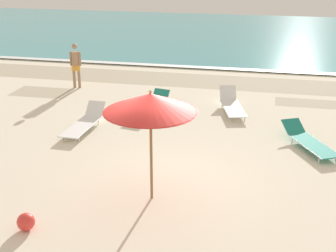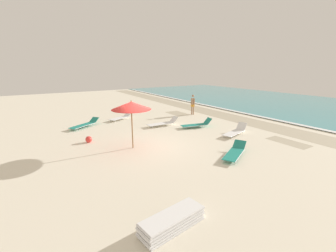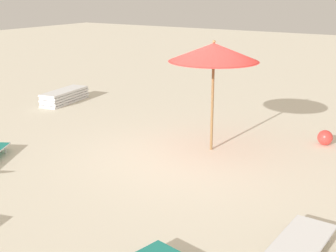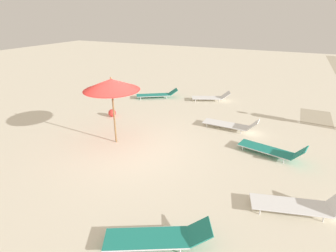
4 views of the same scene
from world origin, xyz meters
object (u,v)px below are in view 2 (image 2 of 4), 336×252
Objects in this scene: beach_umbrella at (131,106)px; sun_lounger_near_water_left at (163,123)px; lounger_stack at (172,221)px; sun_lounger_beside_umbrella at (121,117)px; sun_lounger_mid_beach_solo at (197,124)px; sun_lounger_under_umbrella at (235,152)px; beachgoer_wading_adult at (193,103)px; sun_lounger_mid_beach_pair_a at (235,131)px; sun_lounger_near_water_right at (85,124)px; beach_ball at (89,139)px.

beach_umbrella is 1.09× the size of sun_lounger_near_water_left.
sun_lounger_beside_umbrella is (-12.63, 3.36, 0.00)m from lounger_stack.
sun_lounger_mid_beach_solo is (-1.44, 5.46, -2.02)m from beach_umbrella.
sun_lounger_near_water_left reaches higher than sun_lounger_under_umbrella.
beachgoer_wading_adult is (-5.06, 7.93, -1.24)m from beach_umbrella.
sun_lounger_mid_beach_pair_a is at bearing 103.75° from sun_lounger_under_umbrella.
sun_lounger_mid_beach_solo reaches higher than sun_lounger_near_water_right.
sun_lounger_beside_umbrella is at bearing -110.09° from beachgoer_wading_adult.
sun_lounger_under_umbrella is 9.70m from beachgoer_wading_adult.
beachgoer_wading_adult is at bearing 150.72° from sun_lounger_mid_beach_pair_a.
sun_lounger_mid_beach_pair_a is at bearing 78.96° from beach_umbrella.
beach_umbrella is 5.53m from sun_lounger_under_umbrella.
sun_lounger_mid_beach_pair_a reaches higher than sun_lounger_near_water_left.
beach_ball is at bearing -80.23° from beachgoer_wading_adult.
sun_lounger_beside_umbrella is 0.93× the size of sun_lounger_near_water_left.
beach_umbrella is 9.48m from beachgoer_wading_adult.
lounger_stack reaches higher than beach_ball.
sun_lounger_near_water_left reaches higher than sun_lounger_near_water_right.
lounger_stack is 0.86× the size of sun_lounger_mid_beach_solo.
lounger_stack is at bearing -14.28° from beach_umbrella.
sun_lounger_near_water_left is 5.07m from sun_lounger_mid_beach_pair_a.
beach_umbrella is 1.09× the size of sun_lounger_near_water_right.
sun_lounger_under_umbrella is at bearing -63.79° from sun_lounger_mid_beach_pair_a.
sun_lounger_under_umbrella is at bearing -13.00° from sun_lounger_beside_umbrella.
sun_lounger_mid_beach_pair_a is (-2.37, 2.69, 0.01)m from sun_lounger_under_umbrella.
sun_lounger_under_umbrella is 0.99× the size of sun_lounger_near_water_left.
sun_lounger_mid_beach_solo is at bearing 84.57° from beach_ball.
beach_umbrella reaches higher than sun_lounger_near_water_left.
sun_lounger_mid_beach_solo is (-5.05, 1.81, 0.01)m from sun_lounger_under_umbrella.
sun_lounger_mid_beach_pair_a reaches higher than beach_ball.
sun_lounger_near_water_right is 9.17m from beachgoer_wading_adult.
beach_umbrella is at bearing 158.02° from lounger_stack.
sun_lounger_mid_beach_solo is at bearing 12.63° from sun_lounger_beside_umbrella.
lounger_stack is at bearing -38.36° from sun_lounger_beside_umbrella.
sun_lounger_near_water_left is 1.00× the size of sun_lounger_near_water_right.
beachgoer_wading_adult is 4.91× the size of beach_ball.
beach_umbrella is 1.29× the size of lounger_stack.
sun_lounger_beside_umbrella is at bearing 72.18° from sun_lounger_near_water_right.
sun_lounger_mid_beach_solo is at bearing 132.67° from sun_lounger_under_umbrella.
sun_lounger_mid_beach_solo is (4.23, 6.65, 0.01)m from sun_lounger_near_water_right.
sun_lounger_mid_beach_pair_a reaches higher than sun_lounger_under_umbrella.
sun_lounger_mid_beach_pair_a is at bearing 34.07° from sun_lounger_near_water_left.
beach_umbrella is at bearing 39.43° from beach_ball.
sun_lounger_near_water_left reaches higher than sun_lounger_beside_umbrella.
sun_lounger_near_water_right reaches higher than lounger_stack.
sun_lounger_near_water_left is at bearing 99.80° from beach_ball.
beachgoer_wading_adult reaches higher than sun_lounger_near_water_right.
lounger_stack is 10.35m from sun_lounger_mid_beach_solo.
beach_umbrella is 7.02m from sun_lounger_beside_umbrella.
sun_lounger_mid_beach_solo is at bearing 129.52° from lounger_stack.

